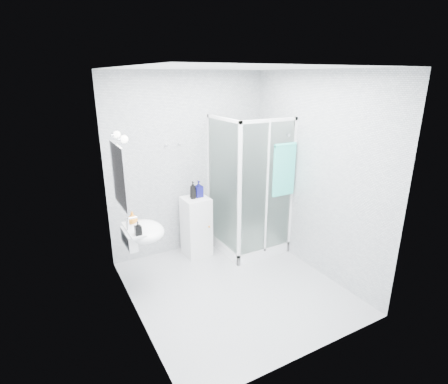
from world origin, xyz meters
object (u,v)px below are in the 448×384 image
shampoo_bottle_a (193,190)px  wall_basin (142,232)px  soap_dispenser_black (138,228)px  shower_enclosure (247,223)px  shampoo_bottle_b (199,189)px  storage_cabinet (196,226)px  soap_dispenser_orange (132,218)px  hand_towel (284,168)px

shampoo_bottle_a → wall_basin: bearing=-147.6°
soap_dispenser_black → shampoo_bottle_a: bearing=37.5°
wall_basin → soap_dispenser_black: bearing=-115.1°
shower_enclosure → shampoo_bottle_b: shower_enclosure is taller
storage_cabinet → shampoo_bottle_b: 0.56m
wall_basin → soap_dispenser_black: 0.25m
soap_dispenser_orange → shampoo_bottle_a: bearing=24.8°
shampoo_bottle_b → soap_dispenser_black: size_ratio=1.53×
wall_basin → shower_enclosure: bearing=10.8°
storage_cabinet → soap_dispenser_orange: soap_dispenser_orange is taller
shampoo_bottle_b → shower_enclosure: bearing=-24.1°
shampoo_bottle_b → soap_dispenser_black: bearing=-144.2°
wall_basin → storage_cabinet: wall_basin is taller
storage_cabinet → shampoo_bottle_a: bearing=166.0°
wall_basin → shampoo_bottle_b: shampoo_bottle_b is taller
shower_enclosure → wall_basin: size_ratio=3.57×
shower_enclosure → soap_dispenser_orange: bearing=-173.7°
shower_enclosure → shampoo_bottle_a: size_ratio=8.05×
wall_basin → shampoo_bottle_b: size_ratio=2.35×
wall_basin → soap_dispenser_orange: bearing=117.7°
storage_cabinet → shampoo_bottle_a: shampoo_bottle_a is taller
shampoo_bottle_a → shampoo_bottle_b: bearing=13.9°
wall_basin → shampoo_bottle_a: 1.10m
shower_enclosure → soap_dispenser_orange: shower_enclosure is taller
wall_basin → soap_dispenser_black: soap_dispenser_black is taller
shampoo_bottle_a → shampoo_bottle_b: (0.10, 0.02, -0.01)m
wall_basin → hand_towel: (1.98, -0.09, 0.53)m
shampoo_bottle_b → shampoo_bottle_a: bearing=-166.1°
soap_dispenser_black → shampoo_bottle_b: bearing=35.8°
wall_basin → hand_towel: size_ratio=0.77×
wall_basin → shampoo_bottle_b: 1.20m
shower_enclosure → hand_towel: size_ratio=2.75×
hand_towel → shampoo_bottle_a: bearing=148.0°
hand_towel → soap_dispenser_orange: bearing=174.1°
soap_dispenser_orange → hand_towel: bearing=-5.9°
shampoo_bottle_a → soap_dispenser_black: 1.27m
storage_cabinet → soap_dispenser_orange: size_ratio=5.61×
hand_towel → shampoo_bottle_b: bearing=144.4°
wall_basin → shampoo_bottle_a: size_ratio=2.25×
shampoo_bottle_a → soap_dispenser_orange: bearing=-155.2°
shampoo_bottle_b → soap_dispenser_orange: size_ratio=1.52×
wall_basin → shampoo_bottle_a: shampoo_bottle_a is taller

